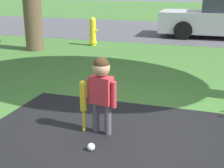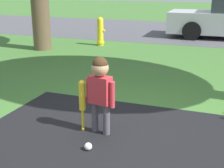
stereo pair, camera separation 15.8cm
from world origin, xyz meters
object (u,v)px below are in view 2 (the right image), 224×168
(baseball_bat, at_px, (82,99))
(fire_hydrant, at_px, (100,32))
(sports_ball, at_px, (88,146))
(child, at_px, (100,85))

(baseball_bat, xyz_separation_m, fire_hydrant, (-1.97, 5.37, -0.02))
(sports_ball, bearing_deg, fire_hydrant, 111.13)
(fire_hydrant, bearing_deg, baseball_bat, -69.81)
(baseball_bat, height_order, fire_hydrant, fire_hydrant)
(child, xyz_separation_m, fire_hydrant, (-2.21, 5.35, -0.22))
(baseball_bat, height_order, sports_ball, baseball_bat)
(child, relative_size, sports_ball, 10.96)
(baseball_bat, xyz_separation_m, sports_ball, (0.26, -0.43, -0.38))
(baseball_bat, distance_m, sports_ball, 0.63)
(child, height_order, baseball_bat, child)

